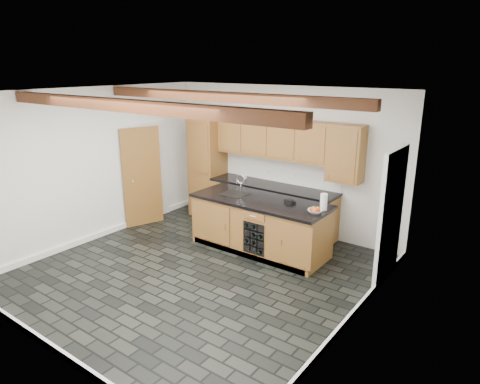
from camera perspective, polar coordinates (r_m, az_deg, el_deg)
The scene contains 10 objects.
ground at distance 6.97m, azimuth -5.53°, elevation -10.52°, with size 5.00×5.00×0.00m, color black.
room_shell at distance 6.86m, azimuth -3.48°, elevation 2.74°, with size 5.01×5.00×5.00m.
back_cabinetry at distance 8.49m, azimuth 2.44°, elevation 1.68°, with size 3.65×0.62×2.20m.
island at distance 7.53m, azimuth 2.65°, elevation -4.42°, with size 2.48×0.96×0.93m.
faucet at distance 7.71m, azimuth -0.54°, elevation 0.02°, with size 0.45×0.40×0.34m.
kitchen_scale at distance 7.26m, azimuth 6.65°, elevation -1.23°, with size 0.21×0.17×0.06m.
fruit_bowl at distance 6.82m, azimuth 9.98°, elevation -2.54°, with size 0.23×0.23×0.06m, color beige.
fruit_cluster at distance 6.81m, azimuth 9.99°, elevation -2.30°, with size 0.16×0.17×0.07m.
paper_towel at distance 6.95m, azimuth 11.10°, elevation -1.30°, with size 0.11×0.11×0.27m, color white.
mug at distance 8.72m, azimuth 0.70°, elevation 2.06°, with size 0.09×0.09×0.09m, color white.
Camera 1 is at (4.18, -4.58, 3.18)m, focal length 32.00 mm.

